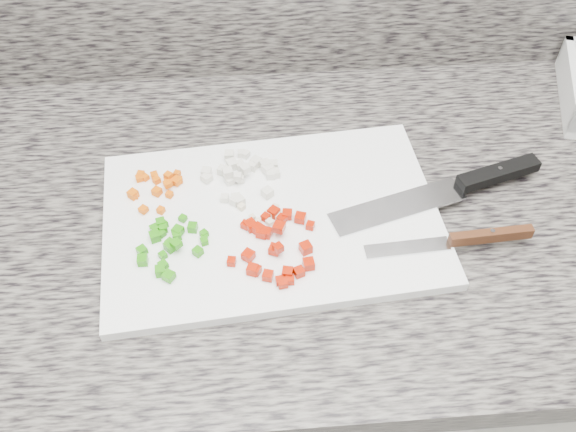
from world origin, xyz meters
name	(u,v)px	position (x,y,z in m)	size (l,w,h in m)	color
cabinet	(306,363)	(0.00, 1.44, 0.43)	(3.92, 0.62, 0.86)	silver
countertop	(313,211)	(0.00, 1.44, 0.88)	(3.96, 0.64, 0.04)	#625E57
cutting_board	(272,219)	(-0.06, 1.41, 0.91)	(0.44, 0.29, 0.01)	white
carrot_pile	(157,186)	(-0.21, 1.47, 0.92)	(0.07, 0.08, 0.02)	#DA5704
onion_pile	(244,173)	(-0.09, 1.48, 0.92)	(0.11, 0.11, 0.02)	silver
green_pepper_pile	(170,243)	(-0.19, 1.36, 0.92)	(0.09, 0.11, 0.02)	#23800B
red_pepper_pile	(275,244)	(-0.06, 1.35, 0.92)	(0.12, 0.13, 0.02)	#A61602
garlic_pile	(264,215)	(-0.07, 1.40, 0.92)	(0.06, 0.05, 0.01)	beige
chef_knife	(465,184)	(0.21, 1.44, 0.92)	(0.31, 0.12, 0.02)	silver
paring_knife	(470,239)	(0.19, 1.34, 0.92)	(0.22, 0.03, 0.02)	silver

